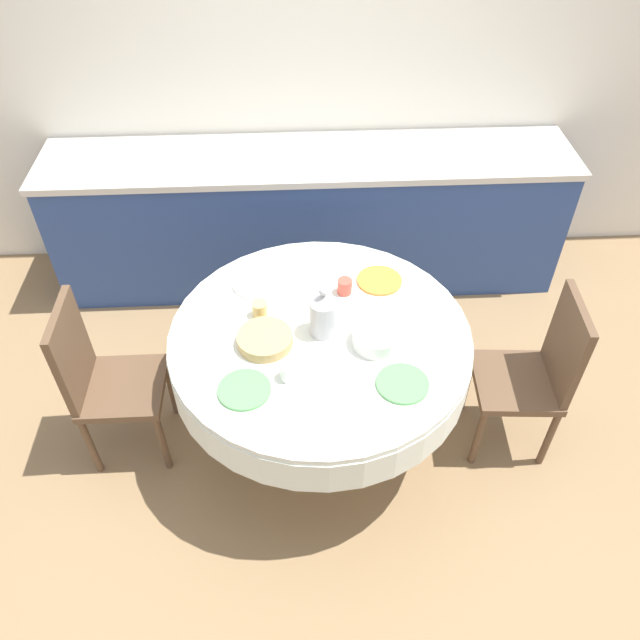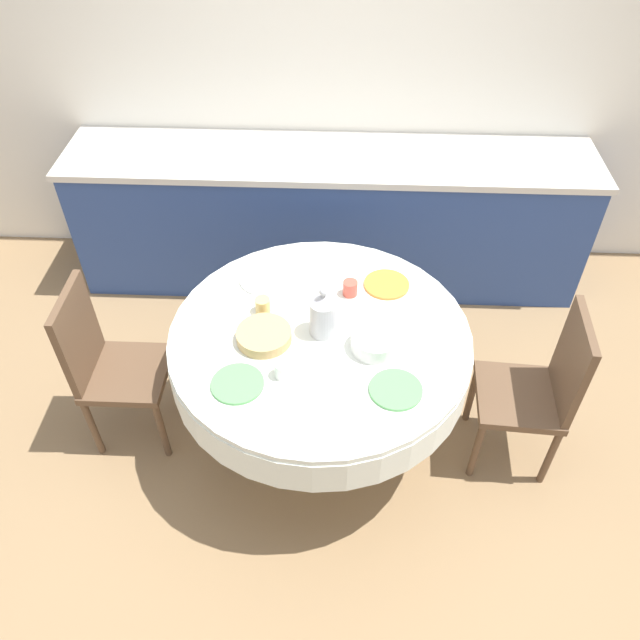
# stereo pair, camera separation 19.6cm
# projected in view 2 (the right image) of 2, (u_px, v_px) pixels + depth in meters

# --- Properties ---
(ground_plane) EXTENTS (12.00, 12.00, 0.00)m
(ground_plane) POSITION_uv_depth(u_px,v_px,m) (320.00, 431.00, 3.39)
(ground_plane) COLOR #8E704C
(wall_back) EXTENTS (7.00, 0.05, 2.60)m
(wall_back) POSITION_uv_depth(u_px,v_px,m) (333.00, 67.00, 3.71)
(wall_back) COLOR silver
(wall_back) RESTS_ON ground_plane
(kitchen_counter) EXTENTS (3.24, 0.64, 0.91)m
(kitchen_counter) POSITION_uv_depth(u_px,v_px,m) (329.00, 218.00, 4.06)
(kitchen_counter) COLOR #2D4784
(kitchen_counter) RESTS_ON ground_plane
(dining_table) EXTENTS (1.40, 1.40, 0.76)m
(dining_table) POSITION_uv_depth(u_px,v_px,m) (320.00, 351.00, 2.95)
(dining_table) COLOR tan
(dining_table) RESTS_ON ground_plane
(chair_left) EXTENTS (0.43, 0.43, 0.93)m
(chair_left) POSITION_uv_depth(u_px,v_px,m) (540.00, 387.00, 2.95)
(chair_left) COLOR brown
(chair_left) RESTS_ON ground_plane
(chair_right) EXTENTS (0.40, 0.40, 0.93)m
(chair_right) POSITION_uv_depth(u_px,v_px,m) (108.00, 361.00, 3.07)
(chair_right) COLOR brown
(chair_right) RESTS_ON ground_plane
(plate_near_left) EXTENTS (0.23, 0.23, 0.01)m
(plate_near_left) POSITION_uv_depth(u_px,v_px,m) (237.00, 384.00, 2.63)
(plate_near_left) COLOR #5BA85B
(plate_near_left) RESTS_ON dining_table
(cup_near_left) EXTENTS (0.07, 0.07, 0.08)m
(cup_near_left) POSITION_uv_depth(u_px,v_px,m) (283.00, 369.00, 2.65)
(cup_near_left) COLOR white
(cup_near_left) RESTS_ON dining_table
(plate_near_right) EXTENTS (0.23, 0.23, 0.01)m
(plate_near_right) POSITION_uv_depth(u_px,v_px,m) (396.00, 390.00, 2.61)
(plate_near_right) COLOR #5BA85B
(plate_near_right) RESTS_ON dining_table
(cup_near_right) EXTENTS (0.07, 0.07, 0.08)m
(cup_near_right) POSITION_uv_depth(u_px,v_px,m) (379.00, 353.00, 2.72)
(cup_near_right) COLOR #5BA39E
(cup_near_right) RESTS_ON dining_table
(plate_far_left) EXTENTS (0.23, 0.23, 0.01)m
(plate_far_left) POSITION_uv_depth(u_px,v_px,m) (262.00, 280.00, 3.13)
(plate_far_left) COLOR white
(plate_far_left) RESTS_ON dining_table
(cup_far_left) EXTENTS (0.07, 0.07, 0.08)m
(cup_far_left) POSITION_uv_depth(u_px,v_px,m) (263.00, 306.00, 2.94)
(cup_far_left) COLOR #DBB766
(cup_far_left) RESTS_ON dining_table
(plate_far_right) EXTENTS (0.23, 0.23, 0.01)m
(plate_far_right) POSITION_uv_depth(u_px,v_px,m) (387.00, 284.00, 3.10)
(plate_far_right) COLOR orange
(plate_far_right) RESTS_ON dining_table
(cup_far_right) EXTENTS (0.07, 0.07, 0.08)m
(cup_far_right) POSITION_uv_depth(u_px,v_px,m) (350.00, 288.00, 3.03)
(cup_far_right) COLOR #CC4C3D
(cup_far_right) RESTS_ON dining_table
(coffee_carafe) EXTENTS (0.13, 0.13, 0.26)m
(coffee_carafe) POSITION_uv_depth(u_px,v_px,m) (323.00, 314.00, 2.79)
(coffee_carafe) COLOR #B2B2B7
(coffee_carafe) RESTS_ON dining_table
(bread_basket) EXTENTS (0.25, 0.25, 0.05)m
(bread_basket) POSITION_uv_depth(u_px,v_px,m) (264.00, 336.00, 2.81)
(bread_basket) COLOR tan
(bread_basket) RESTS_ON dining_table
(fruit_bowl) EXTENTS (0.22, 0.22, 0.08)m
(fruit_bowl) POSITION_uv_depth(u_px,v_px,m) (375.00, 342.00, 2.77)
(fruit_bowl) COLOR silver
(fruit_bowl) RESTS_ON dining_table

